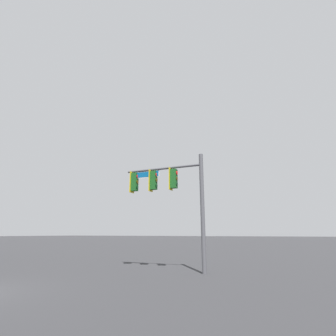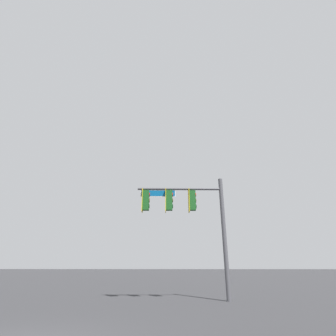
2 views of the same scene
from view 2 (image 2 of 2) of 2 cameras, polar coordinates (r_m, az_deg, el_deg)
signal_pole_near at (r=14.63m, az=4.51°, el=-9.36°), size 4.82×0.68×6.32m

